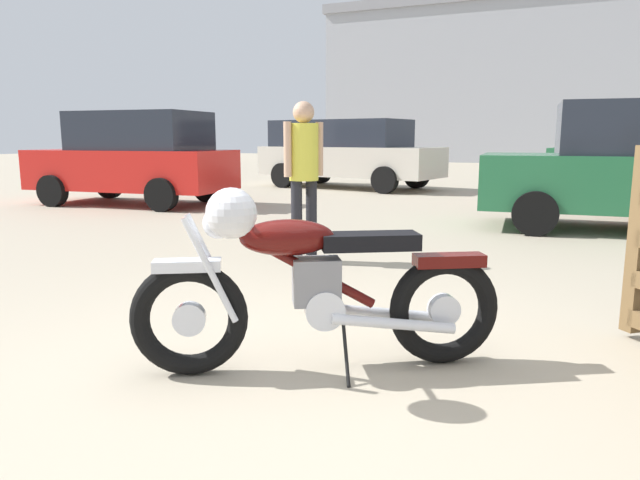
{
  "coord_description": "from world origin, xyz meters",
  "views": [
    {
      "loc": [
        1.23,
        -2.76,
        1.3
      ],
      "look_at": [
        -0.2,
        0.63,
        0.65
      ],
      "focal_mm": 32.69,
      "sensor_mm": 36.0,
      "label": 1
    }
  ],
  "objects_px": {
    "bystander": "(304,165)",
    "blue_hatchback_right": "(346,151)",
    "dark_sedan_left": "(135,157)",
    "vintage_motorcycle": "(311,286)",
    "silver_sedan_mid": "(639,156)",
    "pale_sedan_back": "(637,166)"
  },
  "relations": [
    {
      "from": "bystander",
      "to": "blue_hatchback_right",
      "type": "bearing_deg",
      "value": -37.87
    },
    {
      "from": "dark_sedan_left",
      "to": "bystander",
      "type": "bearing_deg",
      "value": 141.33
    },
    {
      "from": "vintage_motorcycle",
      "to": "silver_sedan_mid",
      "type": "height_order",
      "value": "silver_sedan_mid"
    },
    {
      "from": "pale_sedan_back",
      "to": "dark_sedan_left",
      "type": "xyz_separation_m",
      "value": [
        -8.63,
        0.01,
        0.0
      ]
    },
    {
      "from": "vintage_motorcycle",
      "to": "pale_sedan_back",
      "type": "xyz_separation_m",
      "value": [
        2.15,
        6.25,
        0.43
      ]
    },
    {
      "from": "vintage_motorcycle",
      "to": "dark_sedan_left",
      "type": "height_order",
      "value": "dark_sedan_left"
    },
    {
      "from": "vintage_motorcycle",
      "to": "dark_sedan_left",
      "type": "bearing_deg",
      "value": -73.68
    },
    {
      "from": "bystander",
      "to": "pale_sedan_back",
      "type": "distance_m",
      "value": 4.95
    },
    {
      "from": "dark_sedan_left",
      "to": "silver_sedan_mid",
      "type": "bearing_deg",
      "value": -145.15
    },
    {
      "from": "vintage_motorcycle",
      "to": "dark_sedan_left",
      "type": "relative_size",
      "value": 0.46
    },
    {
      "from": "blue_hatchback_right",
      "to": "bystander",
      "type": "bearing_deg",
      "value": -61.06
    },
    {
      "from": "vintage_motorcycle",
      "to": "blue_hatchback_right",
      "type": "height_order",
      "value": "blue_hatchback_right"
    },
    {
      "from": "vintage_motorcycle",
      "to": "pale_sedan_back",
      "type": "relative_size",
      "value": 0.47
    },
    {
      "from": "bystander",
      "to": "silver_sedan_mid",
      "type": "height_order",
      "value": "silver_sedan_mid"
    },
    {
      "from": "vintage_motorcycle",
      "to": "silver_sedan_mid",
      "type": "xyz_separation_m",
      "value": [
        2.94,
        13.86,
        0.34
      ]
    },
    {
      "from": "dark_sedan_left",
      "to": "vintage_motorcycle",
      "type": "bearing_deg",
      "value": 131.92
    },
    {
      "from": "vintage_motorcycle",
      "to": "bystander",
      "type": "height_order",
      "value": "bystander"
    },
    {
      "from": "bystander",
      "to": "blue_hatchback_right",
      "type": "distance_m",
      "value": 9.24
    },
    {
      "from": "blue_hatchback_right",
      "to": "vintage_motorcycle",
      "type": "bearing_deg",
      "value": -59.27
    },
    {
      "from": "blue_hatchback_right",
      "to": "pale_sedan_back",
      "type": "bearing_deg",
      "value": -28.75
    },
    {
      "from": "vintage_motorcycle",
      "to": "bystander",
      "type": "distance_m",
      "value": 2.96
    },
    {
      "from": "blue_hatchback_right",
      "to": "pale_sedan_back",
      "type": "distance_m",
      "value": 8.08
    }
  ]
}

